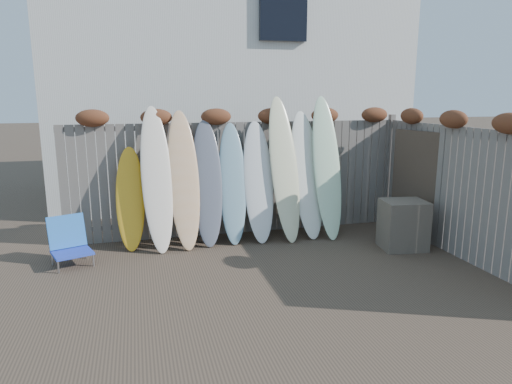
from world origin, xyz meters
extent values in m
plane|color=#493A2D|center=(0.00, 0.00, 0.00)|extent=(80.00, 80.00, 0.00)
cube|color=slate|center=(0.00, 2.40, 1.00)|extent=(6.00, 0.10, 2.00)
cube|color=slate|center=(3.00, 2.40, 1.05)|extent=(0.10, 0.10, 2.10)
ellipsoid|color=brown|center=(-2.40, 2.36, 2.10)|extent=(0.52, 0.28, 0.28)
ellipsoid|color=brown|center=(-1.40, 2.36, 2.10)|extent=(0.52, 0.28, 0.28)
ellipsoid|color=brown|center=(-0.40, 2.36, 2.10)|extent=(0.52, 0.28, 0.28)
ellipsoid|color=brown|center=(0.60, 2.36, 2.10)|extent=(0.52, 0.28, 0.28)
ellipsoid|color=brown|center=(1.60, 2.36, 2.10)|extent=(0.52, 0.28, 0.28)
ellipsoid|color=brown|center=(2.60, 2.36, 2.10)|extent=(0.52, 0.28, 0.28)
cube|color=slate|center=(3.00, 0.20, 1.00)|extent=(0.10, 4.40, 2.00)
ellipsoid|color=brown|center=(2.96, -0.50, 2.10)|extent=(0.28, 0.56, 0.28)
ellipsoid|color=brown|center=(2.96, 0.60, 2.10)|extent=(0.28, 0.56, 0.28)
ellipsoid|color=brown|center=(2.96, 1.70, 2.10)|extent=(0.28, 0.56, 0.28)
cube|color=silver|center=(0.50, 6.50, 3.00)|extent=(8.00, 5.00, 6.00)
cube|color=black|center=(1.30, 3.95, 4.20)|extent=(1.00, 0.12, 1.30)
cube|color=blue|center=(-2.74, 1.39, 0.20)|extent=(0.65, 0.61, 0.03)
cube|color=blue|center=(-2.82, 1.63, 0.46)|extent=(0.55, 0.33, 0.49)
cylinder|color=#A6A6AD|center=(-2.90, 1.12, 0.10)|extent=(0.03, 0.03, 0.20)
cylinder|color=silver|center=(-3.03, 1.50, 0.10)|extent=(0.03, 0.03, 0.20)
cylinder|color=silver|center=(-2.44, 1.29, 0.10)|extent=(0.03, 0.03, 0.20)
cylinder|color=#B2B3BA|center=(-2.58, 1.66, 0.10)|extent=(0.03, 0.03, 0.20)
cube|color=brown|center=(2.39, 0.85, 0.40)|extent=(0.75, 0.66, 0.80)
cube|color=#352920|center=(2.93, 1.26, 0.93)|extent=(0.34, 1.22, 1.87)
ellipsoid|color=gold|center=(-1.88, 2.03, 0.82)|extent=(0.50, 0.63, 1.65)
ellipsoid|color=white|center=(-1.46, 1.92, 1.15)|extent=(0.54, 0.84, 2.30)
ellipsoid|color=#F4AC80|center=(-1.02, 1.94, 1.11)|extent=(0.53, 0.80, 2.23)
ellipsoid|color=slate|center=(-0.64, 1.99, 1.03)|extent=(0.55, 0.76, 2.06)
ellipsoid|color=#81AABD|center=(-0.20, 1.99, 1.00)|extent=(0.52, 0.75, 2.01)
ellipsoid|color=white|center=(0.24, 1.95, 1.01)|extent=(0.54, 0.74, 2.03)
ellipsoid|color=beige|center=(0.69, 1.92, 1.23)|extent=(0.56, 0.89, 2.45)
ellipsoid|color=white|center=(1.12, 1.96, 1.10)|extent=(0.58, 0.80, 2.19)
ellipsoid|color=#C9EFC4|center=(1.47, 1.88, 1.23)|extent=(0.51, 0.87, 2.45)
camera|label=1|loc=(-1.75, -5.43, 2.46)|focal=32.00mm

